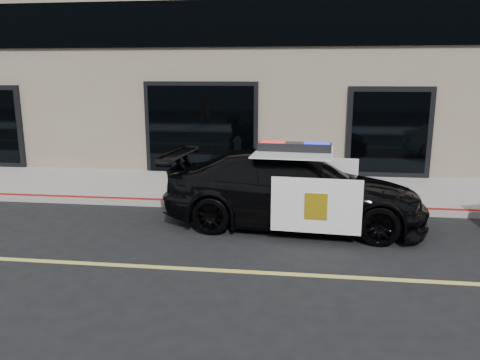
# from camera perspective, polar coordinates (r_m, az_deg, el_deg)

# --- Properties ---
(ground) EXTENTS (120.00, 120.00, 0.00)m
(ground) POSITION_cam_1_polar(r_m,az_deg,el_deg) (7.79, -8.08, -10.60)
(ground) COLOR black
(ground) RESTS_ON ground
(sidewalk_n) EXTENTS (60.00, 3.50, 0.15)m
(sidewalk_n) POSITION_cam_1_polar(r_m,az_deg,el_deg) (12.65, -1.81, -0.97)
(sidewalk_n) COLOR gray
(sidewalk_n) RESTS_ON ground
(police_car) EXTENTS (2.94, 5.61, 1.73)m
(police_car) POSITION_cam_1_polar(r_m,az_deg,el_deg) (9.68, 6.54, -1.05)
(police_car) COLOR black
(police_car) RESTS_ON ground
(fire_hydrant) EXTENTS (0.35, 0.48, 0.76)m
(fire_hydrant) POSITION_cam_1_polar(r_m,az_deg,el_deg) (11.38, -4.18, -0.31)
(fire_hydrant) COLOR silver
(fire_hydrant) RESTS_ON sidewalk_n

